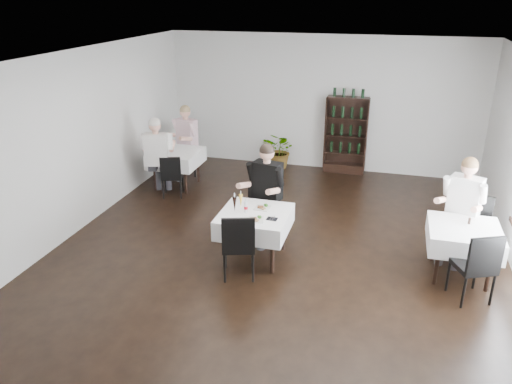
% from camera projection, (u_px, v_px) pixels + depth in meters
% --- Properties ---
extents(room_shell, '(9.00, 9.00, 9.00)m').
position_uv_depth(room_shell, '(275.00, 169.00, 7.14)').
color(room_shell, black).
rests_on(room_shell, ground).
extents(wine_shelf, '(0.90, 0.28, 1.75)m').
position_uv_depth(wine_shelf, '(346.00, 136.00, 11.09)').
color(wine_shelf, black).
rests_on(wine_shelf, ground).
extents(main_table, '(1.03, 1.03, 0.77)m').
position_uv_depth(main_table, '(255.00, 221.00, 7.55)').
color(main_table, black).
rests_on(main_table, ground).
extents(left_table, '(0.98, 0.98, 0.77)m').
position_uv_depth(left_table, '(176.00, 158.00, 10.37)').
color(left_table, black).
rests_on(left_table, ground).
extents(right_table, '(0.98, 0.98, 0.77)m').
position_uv_depth(right_table, '(464.00, 237.00, 7.08)').
color(right_table, black).
rests_on(right_table, ground).
extents(potted_tree, '(0.98, 0.93, 0.86)m').
position_uv_depth(potted_tree, '(280.00, 150.00, 11.48)').
color(potted_tree, '#22591E').
rests_on(potted_tree, ground).
extents(main_chair_far, '(0.42, 0.43, 0.92)m').
position_uv_depth(main_chair_far, '(259.00, 211.00, 8.15)').
color(main_chair_far, black).
rests_on(main_chair_far, ground).
extents(main_chair_near, '(0.58, 0.58, 1.01)m').
position_uv_depth(main_chair_near, '(239.00, 242.00, 7.02)').
color(main_chair_near, black).
rests_on(main_chair_near, ground).
extents(left_chair_far, '(0.53, 0.54, 1.01)m').
position_uv_depth(left_chair_far, '(188.00, 148.00, 11.17)').
color(left_chair_far, black).
rests_on(left_chair_far, ground).
extents(left_chair_near, '(0.50, 0.51, 0.88)m').
position_uv_depth(left_chair_near, '(172.00, 174.00, 9.85)').
color(left_chair_near, black).
rests_on(left_chair_near, ground).
extents(right_chair_far, '(0.61, 0.61, 1.03)m').
position_uv_depth(right_chair_far, '(472.00, 224.00, 7.55)').
color(right_chair_far, black).
rests_on(right_chair_far, ground).
extents(right_chair_near, '(0.62, 0.62, 1.02)m').
position_uv_depth(right_chair_near, '(477.00, 263.00, 6.48)').
color(right_chair_near, black).
rests_on(right_chair_near, ground).
extents(diner_main, '(0.68, 0.72, 1.65)m').
position_uv_depth(diner_main, '(264.00, 186.00, 7.98)').
color(diner_main, '#3D3E45').
rests_on(diner_main, ground).
extents(diner_left_far, '(0.70, 0.74, 1.59)m').
position_uv_depth(diner_left_far, '(184.00, 136.00, 10.79)').
color(diner_left_far, '#3D3E45').
rests_on(diner_left_far, ground).
extents(diner_left_near, '(0.68, 0.72, 1.63)m').
position_uv_depth(diner_left_near, '(158.00, 151.00, 9.77)').
color(diner_left_near, '#3D3E45').
rests_on(diner_left_near, ground).
extents(diner_right_far, '(0.73, 0.76, 1.64)m').
position_uv_depth(diner_right_far, '(462.00, 202.00, 7.40)').
color(diner_right_far, '#3D3E45').
rests_on(diner_right_far, ground).
extents(plate_far, '(0.23, 0.23, 0.07)m').
position_uv_depth(plate_far, '(263.00, 207.00, 7.63)').
color(plate_far, white).
rests_on(plate_far, main_table).
extents(plate_near, '(0.26, 0.26, 0.07)m').
position_uv_depth(plate_near, '(256.00, 219.00, 7.24)').
color(plate_near, white).
rests_on(plate_near, main_table).
extents(pilsner_dark, '(0.07, 0.07, 0.30)m').
position_uv_depth(pilsner_dark, '(235.00, 204.00, 7.49)').
color(pilsner_dark, black).
rests_on(pilsner_dark, main_table).
extents(pilsner_lager, '(0.06, 0.06, 0.27)m').
position_uv_depth(pilsner_lager, '(241.00, 201.00, 7.63)').
color(pilsner_lager, gold).
rests_on(pilsner_lager, main_table).
extents(coke_bottle, '(0.06, 0.06, 0.23)m').
position_uv_depth(coke_bottle, '(246.00, 207.00, 7.46)').
color(coke_bottle, silver).
rests_on(coke_bottle, main_table).
extents(napkin_cutlery, '(0.16, 0.17, 0.02)m').
position_uv_depth(napkin_cutlery, '(272.00, 219.00, 7.28)').
color(napkin_cutlery, black).
rests_on(napkin_cutlery, main_table).
extents(pepper_mill, '(0.04, 0.04, 0.09)m').
position_uv_depth(pepper_mill, '(469.00, 221.00, 7.11)').
color(pepper_mill, black).
rests_on(pepper_mill, right_table).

